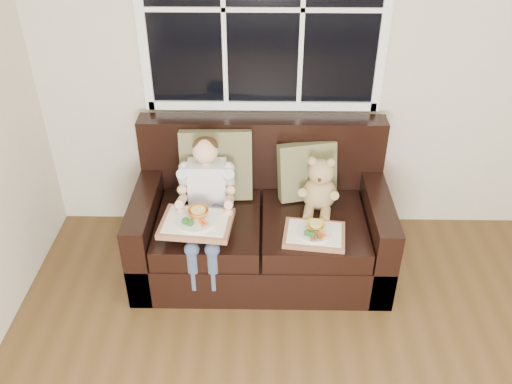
{
  "coord_description": "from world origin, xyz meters",
  "views": [
    {
      "loc": [
        -0.67,
        -0.99,
        2.59
      ],
      "look_at": [
        -0.71,
        1.85,
        0.68
      ],
      "focal_mm": 38.0,
      "sensor_mm": 36.0,
      "label": 1
    }
  ],
  "objects_px": {
    "teddy_bear": "(320,188)",
    "tray_left": "(196,222)",
    "tray_right": "(314,233)",
    "loveseat": "(261,223)",
    "child": "(206,194)"
  },
  "relations": [
    {
      "from": "child",
      "to": "teddy_bear",
      "type": "xyz_separation_m",
      "value": [
        0.75,
        0.12,
        -0.02
      ]
    },
    {
      "from": "child",
      "to": "tray_left",
      "type": "distance_m",
      "value": 0.24
    },
    {
      "from": "teddy_bear",
      "to": "loveseat",
      "type": "bearing_deg",
      "value": -170.46
    },
    {
      "from": "tray_left",
      "to": "tray_right",
      "type": "distance_m",
      "value": 0.74
    },
    {
      "from": "loveseat",
      "to": "tray_left",
      "type": "relative_size",
      "value": 3.64
    },
    {
      "from": "teddy_bear",
      "to": "tray_right",
      "type": "distance_m",
      "value": 0.35
    },
    {
      "from": "child",
      "to": "teddy_bear",
      "type": "relative_size",
      "value": 2.04
    },
    {
      "from": "loveseat",
      "to": "tray_right",
      "type": "bearing_deg",
      "value": -43.61
    },
    {
      "from": "tray_right",
      "to": "teddy_bear",
      "type": "bearing_deg",
      "value": 87.79
    },
    {
      "from": "tray_right",
      "to": "loveseat",
      "type": "bearing_deg",
      "value": 143.34
    },
    {
      "from": "loveseat",
      "to": "teddy_bear",
      "type": "relative_size",
      "value": 4.21
    },
    {
      "from": "loveseat",
      "to": "tray_left",
      "type": "xyz_separation_m",
      "value": [
        -0.4,
        -0.34,
        0.27
      ]
    },
    {
      "from": "loveseat",
      "to": "teddy_bear",
      "type": "height_order",
      "value": "loveseat"
    },
    {
      "from": "loveseat",
      "to": "child",
      "type": "relative_size",
      "value": 2.07
    },
    {
      "from": "teddy_bear",
      "to": "tray_left",
      "type": "xyz_separation_m",
      "value": [
        -0.79,
        -0.34,
        -0.03
      ]
    }
  ]
}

